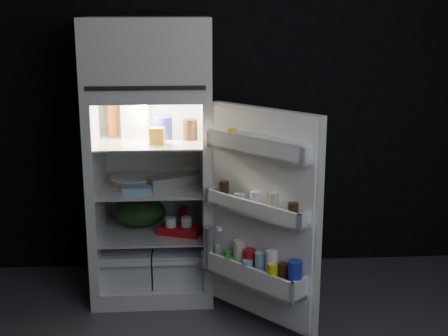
{
  "coord_description": "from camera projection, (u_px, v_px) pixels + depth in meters",
  "views": [
    {
      "loc": [
        -0.3,
        -2.61,
        1.83
      ],
      "look_at": [
        -0.05,
        1.0,
        0.9
      ],
      "focal_mm": 50.0,
      "sensor_mm": 36.0,
      "label": 1
    }
  ],
  "objects": [
    {
      "name": "wall_back",
      "position": [
        224.0,
        80.0,
        4.31
      ],
      "size": [
        4.0,
        0.0,
        2.7
      ],
      "primitive_type": "cube",
      "color": "black",
      "rests_on": "ground"
    },
    {
      "name": "wall_front",
      "position": [
        368.0,
        309.0,
        1.02
      ],
      "size": [
        4.0,
        0.0,
        2.7
      ],
      "primitive_type": "cube",
      "color": "black",
      "rests_on": "ground"
    },
    {
      "name": "refrigerator",
      "position": [
        151.0,
        149.0,
        4.0
      ],
      "size": [
        0.76,
        0.71,
        1.78
      ],
      "color": "white",
      "rests_on": "ground"
    },
    {
      "name": "fridge_door",
      "position": [
        260.0,
        221.0,
        3.48
      ],
      "size": [
        0.63,
        0.66,
        1.22
      ],
      "color": "white",
      "rests_on": "ground"
    },
    {
      "name": "milk_jug",
      "position": [
        136.0,
        119.0,
        3.97
      ],
      "size": [
        0.18,
        0.18,
        0.24
      ],
      "primitive_type": "cube",
      "rotation": [
        0.0,
        0.0,
        -0.13
      ],
      "color": "white",
      "rests_on": "refrigerator"
    },
    {
      "name": "mayo_jar",
      "position": [
        163.0,
        128.0,
        3.95
      ],
      "size": [
        0.12,
        0.12,
        0.14
      ],
      "primitive_type": "cylinder",
      "rotation": [
        0.0,
        0.0,
        -0.06
      ],
      "color": "#1F2AA9",
      "rests_on": "refrigerator"
    },
    {
      "name": "jam_jar",
      "position": [
        190.0,
        129.0,
        3.92
      ],
      "size": [
        0.11,
        0.11,
        0.13
      ],
      "primitive_type": "cylinder",
      "rotation": [
        0.0,
        0.0,
        0.22
      ],
      "color": "#321D0D",
      "rests_on": "refrigerator"
    },
    {
      "name": "amber_bottle",
      "position": [
        113.0,
        120.0,
        4.0
      ],
      "size": [
        0.08,
        0.08,
        0.22
      ],
      "primitive_type": "cylinder",
      "rotation": [
        0.0,
        0.0,
        0.1
      ],
      "color": "#BB561D",
      "rests_on": "refrigerator"
    },
    {
      "name": "small_carton",
      "position": [
        157.0,
        136.0,
        3.79
      ],
      "size": [
        0.1,
        0.08,
        0.1
      ],
      "primitive_type": "cube",
      "rotation": [
        0.0,
        0.0,
        -0.18
      ],
      "color": "#BF7B16",
      "rests_on": "refrigerator"
    },
    {
      "name": "egg_carton",
      "position": [
        174.0,
        181.0,
        3.97
      ],
      "size": [
        0.34,
        0.24,
        0.07
      ],
      "primitive_type": "cube",
      "rotation": [
        0.0,
        0.0,
        0.39
      ],
      "color": "gray",
      "rests_on": "refrigerator"
    },
    {
      "name": "pie",
      "position": [
        134.0,
        180.0,
        4.05
      ],
      "size": [
        0.3,
        0.3,
        0.04
      ],
      "primitive_type": "cylinder",
      "rotation": [
        0.0,
        0.0,
        -0.03
      ],
      "color": "tan",
      "rests_on": "refrigerator"
    },
    {
      "name": "flat_package",
      "position": [
        137.0,
        190.0,
        3.84
      ],
      "size": [
        0.18,
        0.09,
        0.04
      ],
      "primitive_type": "cube",
      "rotation": [
        0.0,
        0.0,
        -0.01
      ],
      "color": "#7CA8C0",
      "rests_on": "refrigerator"
    },
    {
      "name": "wrapped_pkg",
      "position": [
        188.0,
        173.0,
        4.22
      ],
      "size": [
        0.15,
        0.14,
        0.05
      ],
      "primitive_type": "cube",
      "rotation": [
        0.0,
        0.0,
        -0.38
      ],
      "color": "beige",
      "rests_on": "refrigerator"
    },
    {
      "name": "produce_bag",
      "position": [
        140.0,
        212.0,
        4.12
      ],
      "size": [
        0.38,
        0.33,
        0.2
      ],
      "primitive_type": "ellipsoid",
      "rotation": [
        0.0,
        0.0,
        0.15
      ],
      "color": "#193815",
      "rests_on": "refrigerator"
    },
    {
      "name": "yogurt_tray",
      "position": [
        180.0,
        230.0,
        4.0
      ],
      "size": [
        0.3,
        0.23,
        0.05
      ],
      "primitive_type": "cube",
      "rotation": [
        0.0,
        0.0,
        -0.37
      ],
      "color": "#B30F17",
      "rests_on": "refrigerator"
    },
    {
      "name": "small_can_red",
      "position": [
        184.0,
        213.0,
        4.26
      ],
      "size": [
        0.07,
        0.07,
        0.09
      ],
      "primitive_type": "cylinder",
      "rotation": [
        0.0,
        0.0,
        0.28
      ],
      "color": "#B30F17",
      "rests_on": "refrigerator"
    },
    {
      "name": "small_can_silver",
      "position": [
        191.0,
        216.0,
        4.19
      ],
      "size": [
        0.09,
        0.09,
        0.09
      ],
      "primitive_type": "cylinder",
      "rotation": [
        0.0,
        0.0,
        -0.38
      ],
      "color": "silver",
      "rests_on": "refrigerator"
    }
  ]
}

